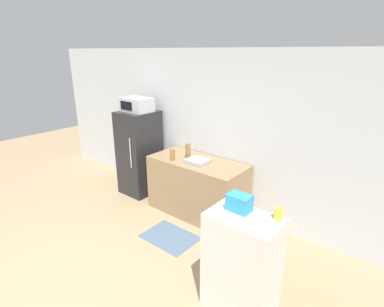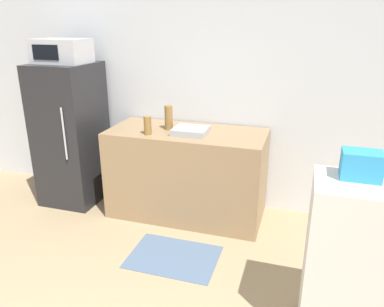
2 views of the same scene
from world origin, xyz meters
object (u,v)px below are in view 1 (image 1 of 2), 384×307
(jar, at_px, (278,214))
(bottle_tall, at_px, (188,151))
(bottle_short, at_px, (173,155))
(microwave, at_px, (137,105))
(refrigerator, at_px, (140,153))
(basket, at_px, (239,203))

(jar, bearing_deg, bottle_tall, 151.03)
(bottle_short, distance_m, jar, 2.32)
(microwave, height_order, bottle_tall, microwave)
(refrigerator, distance_m, basket, 3.05)
(microwave, distance_m, bottle_tall, 1.30)
(microwave, bearing_deg, bottle_short, -10.70)
(bottle_tall, bearing_deg, refrigerator, -178.53)
(bottle_short, bearing_deg, microwave, 169.30)
(microwave, distance_m, basket, 3.07)
(basket, distance_m, jar, 0.37)
(microwave, distance_m, bottle_short, 1.22)
(bottle_short, bearing_deg, bottle_tall, 58.90)
(microwave, relative_size, basket, 2.37)
(microwave, height_order, basket, microwave)
(microwave, bearing_deg, jar, -18.93)
(bottle_short, relative_size, basket, 0.80)
(bottle_tall, height_order, basket, basket)
(microwave, xyz_separation_m, bottle_tall, (1.15, 0.03, -0.62))
(refrigerator, xyz_separation_m, basket, (2.79, -1.17, 0.40))
(bottle_tall, distance_m, basket, 2.04)
(refrigerator, height_order, microwave, microwave)
(basket, relative_size, jar, 1.89)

